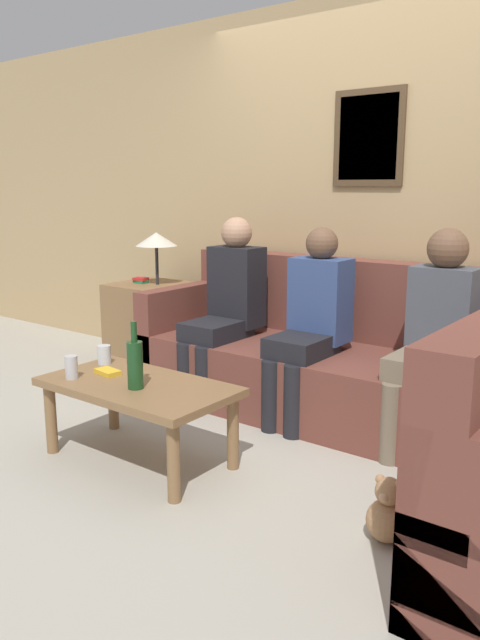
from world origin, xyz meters
TOP-DOWN VIEW (x-y plane):
  - ground_plane at (0.00, 0.00)m, footprint 16.00×16.00m
  - wall_back at (0.00, 1.01)m, footprint 9.00×0.08m
  - couch_main at (0.00, 0.54)m, footprint 2.42×0.90m
  - coffee_table at (-0.41, -0.70)m, footprint 1.01×0.55m
  - side_table_with_lamp at (-1.53, 0.52)m, footprint 0.55×0.55m
  - wine_bottle at (-0.35, -0.76)m, footprint 0.08×0.08m
  - drinking_glass at (-0.82, -0.56)m, footprint 0.07×0.07m
  - book_stack at (-0.65, -0.69)m, footprint 0.15×0.10m
  - soda_can at (-0.74, -0.85)m, footprint 0.07×0.07m
  - person_left at (-0.69, 0.38)m, footprint 0.34×0.60m
  - person_middle at (-0.02, 0.35)m, footprint 0.34×0.57m
  - person_right at (0.71, 0.39)m, footprint 0.34×0.61m
  - teddy_bear at (0.93, -0.63)m, footprint 0.17×0.17m

SIDE VIEW (x-z plane):
  - ground_plane at x=0.00m, z-range 0.00..0.00m
  - teddy_bear at x=0.93m, z-range -0.02..0.25m
  - couch_main at x=0.00m, z-range -0.15..0.79m
  - coffee_table at x=-0.41m, z-range 0.15..0.57m
  - side_table_with_lamp at x=-1.53m, z-range -0.16..0.90m
  - book_stack at x=-0.65m, z-range 0.42..0.44m
  - drinking_glass at x=-0.82m, z-range 0.42..0.53m
  - soda_can at x=-0.74m, z-range 0.42..0.54m
  - wine_bottle at x=-0.35m, z-range 0.38..0.72m
  - person_middle at x=-0.02m, z-range 0.05..1.21m
  - person_right at x=0.71m, z-range 0.05..1.23m
  - person_left at x=-0.69m, z-range 0.04..1.25m
  - wall_back at x=0.00m, z-range 0.00..2.60m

